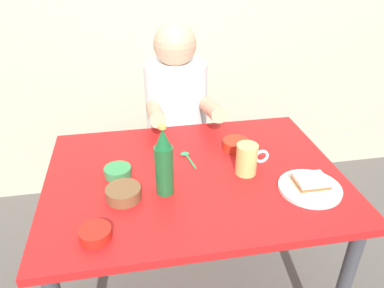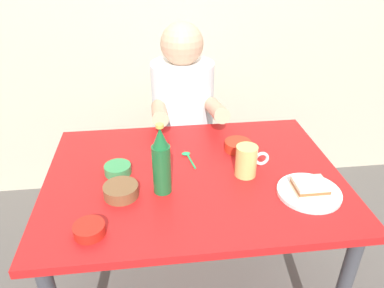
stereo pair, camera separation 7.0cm
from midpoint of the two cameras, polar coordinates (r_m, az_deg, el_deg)
name	(u,v)px [view 2 (the right image)]	position (r m, az deg, el deg)	size (l,w,h in m)	color
dining_table	(194,193)	(1.43, 1.65, -7.72)	(1.10, 0.80, 0.74)	red
stool	(184,167)	(2.12, -0.37, -3.71)	(0.34, 0.34, 0.45)	#4C4C51
person_seated	(183,102)	(1.91, -0.37, 6.57)	(0.33, 0.56, 0.72)	white
plate_orange	(309,192)	(1.35, 19.24, -7.18)	(0.22, 0.22, 0.01)	silver
sandwich	(310,187)	(1.33, 19.42, -6.32)	(0.11, 0.09, 0.04)	beige
beer_mug	(247,161)	(1.36, 10.03, -2.63)	(0.13, 0.08, 0.12)	#D1BC66
beer_bottle	(161,162)	(1.23, -3.18, -2.89)	(0.06, 0.06, 0.26)	#19602D
dip_bowl_green	(118,169)	(1.39, -10.13, -3.86)	(0.10, 0.10, 0.03)	#388C4C
sauce_bowl_chili	(238,145)	(1.53, 8.47, -0.22)	(0.11, 0.11, 0.04)	red
condiment_bowl_brown	(121,190)	(1.27, -9.50, -7.16)	(0.12, 0.12, 0.04)	brown
sambal_bowl_red	(89,229)	(1.15, -14.05, -12.82)	(0.10, 0.10, 0.03)	#B21E14
spoon	(188,157)	(1.47, 0.66, -2.00)	(0.04, 0.12, 0.01)	#26A559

